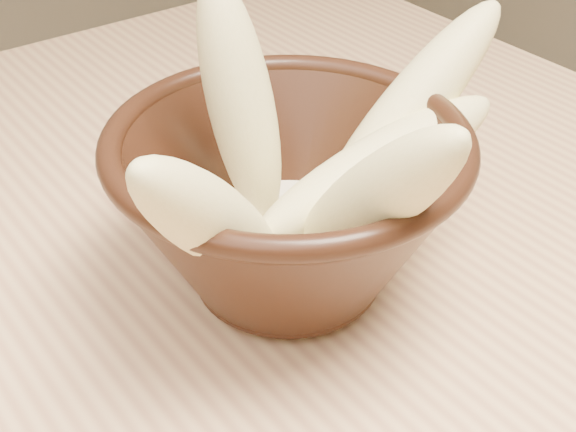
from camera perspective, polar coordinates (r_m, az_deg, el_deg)
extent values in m
cylinder|color=tan|center=(1.15, 1.84, -3.17)|extent=(0.05, 0.05, 0.71)
cylinder|color=black|center=(0.50, 0.00, -4.63)|extent=(0.09, 0.09, 0.01)
cylinder|color=black|center=(0.48, 0.00, -2.72)|extent=(0.09, 0.09, 0.01)
torus|color=black|center=(0.44, 0.00, 5.35)|extent=(0.21, 0.21, 0.01)
cylinder|color=#FDEDCC|center=(0.48, 0.00, -1.77)|extent=(0.12, 0.12, 0.02)
ellipsoid|color=#D9CA80|center=(0.46, -3.39, 7.99)|extent=(0.05, 0.08, 0.15)
ellipsoid|color=#D9CA80|center=(0.39, -5.39, -0.40)|extent=(0.13, 0.09, 0.14)
ellipsoid|color=#D9CA80|center=(0.49, 8.55, 7.33)|extent=(0.16, 0.04, 0.14)
ellipsoid|color=#D9CA80|center=(0.46, 6.41, 3.47)|extent=(0.18, 0.05, 0.08)
ellipsoid|color=#D9CA80|center=(0.40, 6.00, 1.11)|extent=(0.04, 0.13, 0.15)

